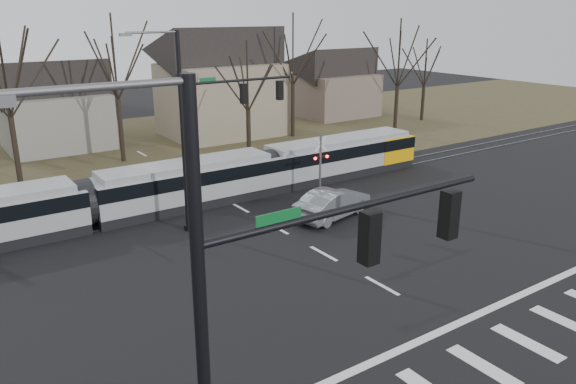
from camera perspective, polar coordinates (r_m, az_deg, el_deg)
ground at (r=23.08m, az=13.01°, el=-11.15°), size 140.00×140.00×0.00m
grass_verge at (r=49.06m, az=-15.45°, el=4.24°), size 140.00×28.00×0.01m
crosswalk at (r=21.03m, az=21.27°, el=-15.07°), size 27.00×2.60×0.01m
stop_line at (r=22.09m, az=16.51°, el=-12.85°), size 28.00×0.35×0.01m
lane_dashes at (r=34.84m, az=-6.54°, el=-0.68°), size 0.18×30.00×0.01m
rail_pair at (r=34.66m, az=-6.38°, el=-0.73°), size 90.00×1.52×0.06m
tram at (r=33.36m, az=-10.42°, el=0.93°), size 35.59×2.64×2.70m
sedan at (r=31.38m, az=4.60°, el=-1.14°), size 4.05×5.84×1.66m
signal_pole_near_left at (r=10.27m, az=-0.45°, el=-13.29°), size 9.28×0.44×10.20m
signal_pole_far at (r=29.33m, az=-7.84°, el=7.25°), size 9.28×0.44×10.20m
rail_crossing_signal at (r=34.30m, az=3.30°, el=2.39°), size 1.08×0.36×4.00m
tree_row at (r=43.36m, az=-10.76°, el=9.58°), size 59.20×7.20×10.00m
house_b at (r=50.85m, az=-22.71°, el=8.53°), size 8.64×7.56×7.65m
house_c at (r=52.61m, az=-6.88°, el=11.42°), size 10.80×8.64×10.10m
house_d at (r=62.67m, az=4.71°, el=11.34°), size 8.64×7.56×7.65m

